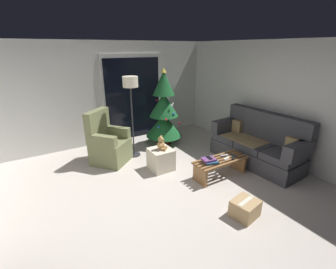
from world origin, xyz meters
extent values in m
plane|color=#BCB2A8|center=(0.00, 0.00, 0.00)|extent=(7.00, 7.00, 0.00)
cube|color=silver|center=(0.00, 3.06, 1.25)|extent=(5.72, 0.12, 2.50)
cube|color=silver|center=(2.86, 0.00, 1.25)|extent=(0.12, 6.00, 2.50)
cube|color=silver|center=(0.73, 2.99, 1.10)|extent=(1.60, 0.02, 2.20)
cube|color=black|center=(0.73, 2.97, 1.05)|extent=(1.50, 0.02, 2.10)
cube|color=#3D3D42|center=(2.25, 0.18, 0.17)|extent=(0.84, 1.93, 0.34)
cube|color=#3D3D42|center=(2.26, -0.44, 0.41)|extent=(0.70, 0.63, 0.14)
cube|color=#3D3D42|center=(2.23, 0.18, 0.41)|extent=(0.70, 0.63, 0.14)
cube|color=#3D3D42|center=(2.20, 0.80, 0.41)|extent=(0.70, 0.63, 0.14)
cube|color=#3D3D42|center=(2.55, 0.20, 0.78)|extent=(0.28, 1.91, 0.60)
cube|color=#3D3D42|center=(2.29, -0.69, 0.62)|extent=(0.77, 0.23, 0.28)
cube|color=#3D3D42|center=(2.21, 1.05, 0.62)|extent=(0.77, 0.23, 0.28)
cube|color=#997F51|center=(2.20, 0.43, 0.49)|extent=(0.64, 0.92, 0.02)
cube|color=#997F51|center=(2.44, -0.51, 0.62)|extent=(0.13, 0.32, 0.28)
cube|color=#997F51|center=(2.38, 0.89, 0.62)|extent=(0.13, 0.32, 0.28)
cube|color=olive|center=(1.24, -0.02, 0.34)|extent=(1.10, 0.05, 0.04)
cube|color=olive|center=(1.24, 0.07, 0.34)|extent=(1.10, 0.05, 0.04)
cube|color=olive|center=(1.24, 0.16, 0.34)|extent=(1.10, 0.05, 0.04)
cube|color=olive|center=(1.24, 0.24, 0.34)|extent=(1.10, 0.05, 0.04)
cube|color=olive|center=(1.24, 0.33, 0.34)|extent=(1.10, 0.05, 0.04)
cube|color=olive|center=(0.75, 0.16, 0.16)|extent=(0.05, 0.36, 0.33)
cube|color=olive|center=(1.73, 0.16, 0.16)|extent=(0.05, 0.36, 0.33)
cube|color=#333338|center=(1.55, 0.13, 0.37)|extent=(0.05, 0.16, 0.02)
cube|color=silver|center=(1.34, 0.10, 0.37)|extent=(0.16, 0.08, 0.02)
cube|color=black|center=(1.46, 0.06, 0.37)|extent=(0.15, 0.13, 0.02)
cube|color=#ADADB2|center=(1.39, 0.23, 0.37)|extent=(0.16, 0.09, 0.02)
cube|color=#285684|center=(0.97, 0.14, 0.38)|extent=(0.28, 0.25, 0.04)
cube|color=#6B3D7A|center=(0.95, 0.17, 0.43)|extent=(0.26, 0.22, 0.04)
cube|color=black|center=(0.97, 0.18, 0.45)|extent=(0.10, 0.15, 0.01)
cylinder|color=#4C1E19|center=(1.15, 2.13, 0.05)|extent=(0.36, 0.36, 0.10)
cylinder|color=brown|center=(1.15, 2.13, 0.16)|extent=(0.08, 0.08, 0.12)
cone|color=#195628|center=(1.15, 2.13, 0.51)|extent=(0.90, 0.90, 0.57)
cone|color=#195628|center=(1.15, 2.13, 1.03)|extent=(0.71, 0.71, 0.57)
cone|color=#195628|center=(1.15, 2.13, 1.55)|extent=(0.53, 0.53, 0.57)
sphere|color=red|center=(1.03, 1.81, 0.75)|extent=(0.06, 0.06, 0.06)
sphere|color=white|center=(1.43, 2.15, 1.00)|extent=(0.06, 0.06, 0.06)
sphere|color=white|center=(1.22, 1.87, 1.04)|extent=(0.06, 0.06, 0.06)
sphere|color=gold|center=(1.39, 2.47, 0.45)|extent=(0.06, 0.06, 0.06)
sphere|color=blue|center=(0.86, 1.88, 0.57)|extent=(0.06, 0.06, 0.06)
sphere|color=blue|center=(1.25, 1.83, 0.85)|extent=(0.06, 0.06, 0.06)
sphere|color=white|center=(1.38, 2.42, 0.66)|extent=(0.06, 0.06, 0.06)
sphere|color=red|center=(1.10, 2.38, 1.09)|extent=(0.06, 0.06, 0.06)
sphere|color=red|center=(1.51, 1.96, 0.53)|extent=(0.06, 0.06, 0.06)
cone|color=#EAD14C|center=(1.15, 2.13, 1.85)|extent=(0.14, 0.14, 0.12)
cube|color=olive|center=(-0.34, 1.84, 0.16)|extent=(0.96, 0.96, 0.31)
cube|color=olive|center=(-0.34, 1.84, 0.40)|extent=(0.96, 0.96, 0.18)
cube|color=olive|center=(-0.51, 2.05, 0.81)|extent=(0.62, 0.56, 0.64)
cube|color=olive|center=(-0.11, 2.00, 0.60)|extent=(0.48, 0.53, 0.22)
cube|color=olive|center=(-0.54, 1.64, 0.60)|extent=(0.48, 0.53, 0.22)
cylinder|color=#2D2D30|center=(0.21, 1.89, 0.01)|extent=(0.28, 0.28, 0.02)
cylinder|color=#2D2D30|center=(0.21, 1.89, 0.80)|extent=(0.03, 0.03, 1.55)
cylinder|color=beige|center=(0.21, 1.89, 1.67)|extent=(0.32, 0.32, 0.22)
cube|color=beige|center=(0.41, 0.99, 0.22)|extent=(0.44, 0.44, 0.44)
cylinder|color=tan|center=(0.49, 0.99, 0.47)|extent=(0.12, 0.12, 0.06)
cylinder|color=tan|center=(0.42, 0.91, 0.47)|extent=(0.12, 0.12, 0.06)
sphere|color=tan|center=(0.41, 0.99, 0.54)|extent=(0.15, 0.15, 0.15)
sphere|color=tan|center=(0.41, 0.99, 0.66)|extent=(0.11, 0.11, 0.11)
sphere|color=tan|center=(0.45, 0.96, 0.65)|extent=(0.04, 0.04, 0.04)
sphere|color=tan|center=(0.44, 1.02, 0.70)|extent=(0.04, 0.04, 0.04)
sphere|color=tan|center=(0.38, 0.97, 0.70)|extent=(0.04, 0.04, 0.04)
sphere|color=tan|center=(0.48, 1.03, 0.55)|extent=(0.06, 0.06, 0.06)
sphere|color=tan|center=(0.37, 0.93, 0.55)|extent=(0.06, 0.06, 0.06)
cube|color=tan|center=(0.75, -0.89, 0.13)|extent=(0.43, 0.39, 0.26)
cube|color=beige|center=(0.75, -0.89, 0.26)|extent=(0.34, 0.12, 0.00)
camera|label=1|loc=(-1.69, -2.71, 2.35)|focal=25.05mm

